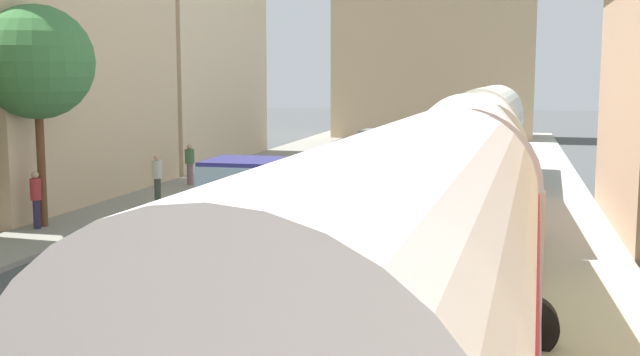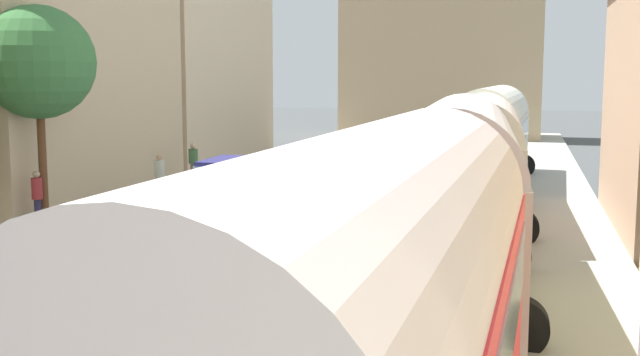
# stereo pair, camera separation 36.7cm
# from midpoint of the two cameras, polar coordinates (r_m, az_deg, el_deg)

# --- Properties ---
(ground_plane) EXTENTS (154.00, 154.00, 0.00)m
(ground_plane) POSITION_cam_midpoint_polar(r_m,az_deg,el_deg) (27.99, 2.71, -1.96)
(ground_plane) COLOR #494C4D
(sidewalk_left) EXTENTS (2.50, 70.00, 0.14)m
(sidewalk_left) POSITION_cam_midpoint_polar(r_m,az_deg,el_deg) (30.29, -10.84, -1.22)
(sidewalk_left) COLOR gray
(sidewalk_left) RESTS_ON ground
(sidewalk_right) EXTENTS (2.50, 70.00, 0.14)m
(sidewalk_right) POSITION_cam_midpoint_polar(r_m,az_deg,el_deg) (27.44, 17.70, -2.35)
(sidewalk_right) COLOR #A8A99C
(sidewalk_right) RESTS_ON ground
(building_left_2) EXTENTS (5.06, 11.88, 9.90)m
(building_left_2) POSITION_cam_midpoint_polar(r_m,az_deg,el_deg) (30.52, -18.75, 7.78)
(building_left_2) COLOR beige
(building_left_2) RESTS_ON ground
(building_left_3) EXTENTS (5.31, 12.29, 11.41)m
(building_left_3) POSITION_cam_midpoint_polar(r_m,az_deg,el_deg) (41.54, -9.06, 9.00)
(building_left_3) COLOR beige
(building_left_3) RESTS_ON ground
(distant_church) EXTENTS (13.84, 6.23, 19.89)m
(distant_church) POSITION_cam_midpoint_polar(r_m,az_deg,el_deg) (57.22, 9.03, 10.02)
(distant_church) COLOR tan
(distant_church) RESTS_ON ground
(parked_bus_0) EXTENTS (3.36, 8.33, 4.19)m
(parked_bus_0) POSITION_cam_midpoint_polar(r_m,az_deg,el_deg) (6.99, 5.10, -11.61)
(parked_bus_0) COLOR red
(parked_bus_0) RESTS_ON ground
(parked_bus_1) EXTENTS (3.53, 8.56, 4.15)m
(parked_bus_1) POSITION_cam_midpoint_polar(r_m,az_deg,el_deg) (15.73, 10.54, -1.08)
(parked_bus_1) COLOR beige
(parked_bus_1) RESTS_ON ground
(parked_bus_2) EXTENTS (3.48, 9.69, 3.96)m
(parked_bus_2) POSITION_cam_midpoint_polar(r_m,az_deg,el_deg) (24.66, 12.04, 1.70)
(parked_bus_2) COLOR beige
(parked_bus_2) RESTS_ON ground
(parked_bus_3) EXTENTS (3.58, 9.99, 4.10)m
(parked_bus_3) POSITION_cam_midpoint_polar(r_m,az_deg,el_deg) (33.62, 12.76, 3.36)
(parked_bus_3) COLOR beige
(parked_bus_3) RESTS_ON ground
(cargo_truck_0) EXTENTS (3.10, 6.94, 2.33)m
(cargo_truck_0) POSITION_cam_midpoint_polar(r_m,az_deg,el_deg) (22.81, -3.75, -1.06)
(cargo_truck_0) COLOR navy
(cargo_truck_0) RESTS_ON ground
(car_0) EXTENTS (2.37, 3.83, 1.51)m
(car_0) POSITION_cam_midpoint_polar(r_m,az_deg,el_deg) (31.29, 1.62, 0.47)
(car_0) COLOR beige
(car_0) RESTS_ON ground
(car_1) EXTENTS (2.35, 4.10, 1.51)m
(car_1) POSITION_cam_midpoint_polar(r_m,az_deg,el_deg) (38.29, 3.68, 1.77)
(car_1) COLOR silver
(car_1) RESTS_ON ground
(car_2) EXTENTS (2.50, 4.31, 1.46)m
(car_2) POSITION_cam_midpoint_polar(r_m,az_deg,el_deg) (44.87, 4.73, 2.59)
(car_2) COLOR black
(car_2) RESTS_ON ground
(car_3) EXTENTS (2.49, 4.20, 1.64)m
(car_3) POSITION_cam_midpoint_polar(r_m,az_deg,el_deg) (15.55, 0.58, -6.63)
(car_3) COLOR gray
(car_3) RESTS_ON ground
(car_4) EXTENTS (2.17, 3.65, 1.49)m
(car_4) POSITION_cam_midpoint_polar(r_m,az_deg,el_deg) (21.78, 3.48, -2.69)
(car_4) COLOR slate
(car_4) RESTS_ON ground
(car_5) EXTENTS (2.14, 3.71, 1.53)m
(car_5) POSITION_cam_midpoint_polar(r_m,az_deg,el_deg) (28.30, 6.02, -0.32)
(car_5) COLOR #418AC5
(car_5) RESTS_ON ground
(car_6) EXTENTS (2.24, 3.80, 1.54)m
(car_6) POSITION_cam_midpoint_polar(r_m,az_deg,el_deg) (38.75, 8.43, 1.78)
(car_6) COLOR silver
(car_6) RESTS_ON ground
(pedestrian_1) EXTENTS (0.40, 0.40, 1.83)m
(pedestrian_1) POSITION_cam_midpoint_polar(r_m,az_deg,el_deg) (24.35, -19.42, -1.29)
(pedestrian_1) COLOR #292645
(pedestrian_1) RESTS_ON ground
(pedestrian_2) EXTENTS (0.50, 0.50, 1.82)m
(pedestrian_2) POSITION_cam_midpoint_polar(r_m,az_deg,el_deg) (32.36, -8.85, 1.10)
(pedestrian_2) COLOR #805F65
(pedestrian_2) RESTS_ON ground
(pedestrian_3) EXTENTS (0.45, 0.45, 1.81)m
(pedestrian_3) POSITION_cam_midpoint_polar(r_m,az_deg,el_deg) (28.21, -11.18, 0.11)
(pedestrian_3) COLOR #434F41
(pedestrian_3) RESTS_ON ground
(streetlamp_near) EXTENTS (1.83, 0.28, 5.55)m
(streetlamp_near) POSITION_cam_midpoint_polar(r_m,az_deg,el_deg) (4.23, 21.75, -10.08)
(streetlamp_near) COLOR gray
(streetlamp_near) RESTS_ON ground
(roadside_tree_2) EXTENTS (3.32, 3.32, 6.63)m
(roadside_tree_2) POSITION_cam_midpoint_polar(r_m,az_deg,el_deg) (24.41, -19.37, 7.89)
(roadside_tree_2) COLOR brown
(roadside_tree_2) RESTS_ON ground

